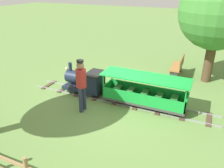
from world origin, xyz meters
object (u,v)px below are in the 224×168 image
at_px(conductor_person, 81,82).
at_px(park_bench, 178,67).
at_px(passenger_car, 144,94).
at_px(locomotive, 86,81).
at_px(oak_tree_far, 219,11).

height_order(conductor_person, park_bench, conductor_person).
relative_size(passenger_car, park_bench, 2.07).
distance_m(conductor_person, park_bench, 4.57).
bearing_deg(park_bench, locomotive, 138.18).
bearing_deg(conductor_person, oak_tree_far, -39.59).
height_order(locomotive, conductor_person, conductor_person).
relative_size(locomotive, park_bench, 1.11).
height_order(passenger_car, oak_tree_far, oak_tree_far).
height_order(park_bench, oak_tree_far, oak_tree_far).
bearing_deg(passenger_car, oak_tree_far, -29.82).
bearing_deg(locomotive, park_bench, -41.82).
distance_m(locomotive, conductor_person, 1.25).
xyz_separation_m(park_bench, oak_tree_far, (-0.03, -1.13, 2.25)).
bearing_deg(conductor_person, park_bench, -28.23).
xyz_separation_m(locomotive, park_bench, (2.95, -2.64, -0.07)).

